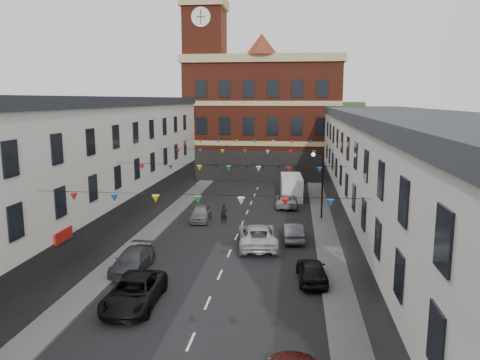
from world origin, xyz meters
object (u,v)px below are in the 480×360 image
at_px(car_left_c, 134,292).
at_px(white_van, 291,187).
at_px(car_left_e, 201,213).
at_px(moving_car, 257,235).
at_px(car_left_d, 133,260).
at_px(car_right_e, 293,232).
at_px(car_right_f, 286,201).
at_px(pedestrian, 224,214).
at_px(street_lamp, 320,176).
at_px(car_right_d, 312,270).

bearing_deg(car_left_c, white_van, 72.58).
bearing_deg(car_left_e, moving_car, -54.27).
relative_size(car_left_d, moving_car, 0.77).
xyz_separation_m(car_left_d, white_van, (9.56, 22.61, 0.57)).
distance_m(car_left_d, moving_car, 9.30).
xyz_separation_m(car_right_e, car_right_f, (-0.71, 11.04, -0.04)).
bearing_deg(pedestrian, car_left_c, -99.33).
distance_m(car_right_e, moving_car, 3.08).
relative_size(street_lamp, car_right_d, 1.47).
bearing_deg(car_left_e, car_right_e, -35.24).
distance_m(car_left_d, white_van, 24.56).
height_order(car_left_e, car_right_d, car_right_d).
height_order(car_right_f, moving_car, moving_car).
distance_m(car_right_e, car_right_f, 11.07).
bearing_deg(pedestrian, street_lamp, 12.77).
relative_size(car_left_c, car_right_f, 1.15).
height_order(car_left_e, pedestrian, pedestrian).
distance_m(car_left_e, car_right_e, 9.39).
xyz_separation_m(car_left_e, car_right_f, (7.32, 6.18, -0.05)).
bearing_deg(moving_car, car_left_c, 55.08).
bearing_deg(car_right_d, car_right_f, -88.73).
distance_m(street_lamp, car_right_f, 6.41).
distance_m(car_right_f, pedestrian, 8.54).
height_order(car_left_d, car_right_e, car_right_e).
relative_size(car_right_d, moving_car, 0.69).
bearing_deg(car_left_e, car_left_d, -102.24).
distance_m(car_left_e, car_right_f, 9.58).
distance_m(car_left_c, moving_car, 11.93).
xyz_separation_m(car_right_e, pedestrian, (-5.87, 4.24, 0.15)).
height_order(car_right_e, car_right_f, car_right_e).
bearing_deg(car_left_d, car_right_d, -2.23).
xyz_separation_m(car_left_d, moving_car, (7.30, 5.76, 0.16)).
bearing_deg(street_lamp, car_right_e, -109.32).
distance_m(car_left_c, car_left_d, 5.16).
bearing_deg(car_left_e, car_right_d, -58.56).
xyz_separation_m(car_right_d, car_right_e, (-1.19, 8.06, -0.02)).
bearing_deg(street_lamp, moving_car, -120.25).
bearing_deg(moving_car, white_van, -105.14).
relative_size(car_right_f, pedestrian, 2.78).
relative_size(car_left_e, car_right_e, 0.99).
bearing_deg(street_lamp, white_van, 105.98).
xyz_separation_m(car_left_c, pedestrian, (2.13, 16.60, 0.09)).
relative_size(car_left_d, pedestrian, 2.76).
bearing_deg(car_left_e, white_van, 48.67).
xyz_separation_m(street_lamp, car_left_c, (-10.24, -18.74, -3.17)).
distance_m(car_left_c, white_van, 28.52).
height_order(car_right_f, white_van, white_van).
distance_m(car_right_e, pedestrian, 7.25).
bearing_deg(car_right_f, car_left_c, 70.56).
relative_size(car_left_c, car_left_d, 1.16).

